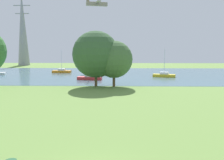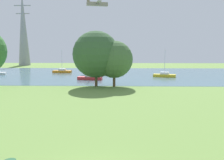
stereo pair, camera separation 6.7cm
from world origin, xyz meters
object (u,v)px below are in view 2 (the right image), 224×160
(sailboat_yellow, at_px, (164,75))
(light_aircraft, at_px, (97,4))
(tree_west_near, at_px, (114,59))
(tree_east_far, at_px, (96,54))
(sailboat_red, at_px, (90,78))
(sailboat_brown, at_px, (97,72))
(sailboat_orange, at_px, (62,71))
(electricity_pylon, at_px, (23,28))

(sailboat_yellow, height_order, light_aircraft, light_aircraft)
(sailboat_yellow, distance_m, tree_west_near, 18.33)
(sailboat_yellow, height_order, tree_east_far, tree_east_far)
(sailboat_red, bearing_deg, light_aircraft, 92.07)
(sailboat_red, distance_m, tree_west_near, 10.94)
(tree_east_far, bearing_deg, sailboat_brown, 95.17)
(sailboat_brown, bearing_deg, sailboat_orange, 164.25)
(sailboat_brown, height_order, sailboat_orange, sailboat_brown)
(sailboat_yellow, xyz_separation_m, sailboat_red, (-15.68, -5.49, 0.00))
(sailboat_yellow, distance_m, tree_east_far, 20.21)
(sailboat_yellow, distance_m, sailboat_brown, 16.88)
(light_aircraft, bearing_deg, electricity_pylon, 148.46)
(sailboat_yellow, relative_size, light_aircraft, 0.73)
(sailboat_brown, height_order, tree_west_near, tree_west_near)
(electricity_pylon, distance_m, light_aircraft, 35.82)
(sailboat_orange, distance_m, tree_east_far, 26.50)
(sailboat_yellow, distance_m, sailboat_orange, 26.44)
(sailboat_red, relative_size, tree_west_near, 0.90)
(sailboat_red, bearing_deg, sailboat_brown, 89.01)
(sailboat_orange, xyz_separation_m, tree_west_near, (14.08, -23.74, 3.93))
(sailboat_yellow, distance_m, sailboat_red, 16.62)
(sailboat_red, height_order, tree_west_near, tree_west_near)
(sailboat_brown, relative_size, sailboat_red, 0.95)
(tree_east_far, bearing_deg, tree_west_near, -3.42)
(sailboat_orange, relative_size, tree_west_near, 0.80)
(electricity_pylon, relative_size, light_aircraft, 3.37)
(sailboat_brown, relative_size, tree_east_far, 0.70)
(sailboat_yellow, height_order, electricity_pylon, electricity_pylon)
(tree_east_far, height_order, electricity_pylon, electricity_pylon)
(sailboat_red, distance_m, tree_east_far, 10.14)
(sailboat_red, relative_size, electricity_pylon, 0.23)
(tree_west_near, bearing_deg, sailboat_brown, 102.84)
(tree_east_far, bearing_deg, light_aircraft, 94.87)
(sailboat_brown, bearing_deg, electricity_pylon, 132.60)
(tree_west_near, bearing_deg, sailboat_yellow, 53.46)
(sailboat_yellow, bearing_deg, electricity_pylon, 138.90)
(tree_west_near, xyz_separation_m, light_aircraft, (-6.03, 36.75, 15.34))
(sailboat_orange, height_order, light_aircraft, light_aircraft)
(sailboat_brown, relative_size, sailboat_orange, 1.07)
(sailboat_brown, distance_m, light_aircraft, 24.83)
(sailboat_yellow, height_order, sailboat_orange, sailboat_yellow)
(sailboat_orange, bearing_deg, electricity_pylon, 125.06)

